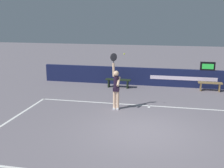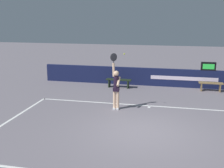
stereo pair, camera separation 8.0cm
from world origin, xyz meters
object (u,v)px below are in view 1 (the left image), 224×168
object	(u,v)px
speed_display	(208,66)
courtside_bench_near	(118,81)
tennis_ball	(124,54)
courtside_bench_far	(210,85)
tennis_player	(116,86)

from	to	relation	value
speed_display	courtside_bench_near	xyz separation A→B (m)	(-4.79, -0.85, -0.88)
tennis_ball	courtside_bench_far	xyz separation A→B (m)	(3.97, 3.98, -2.04)
courtside_bench_far	courtside_bench_near	bearing A→B (deg)	-177.05
tennis_ball	courtside_bench_far	world-z (taller)	tennis_ball
tennis_ball	courtside_bench_far	size ratio (longest dim) A/B	0.05
tennis_player	courtside_bench_near	bearing A→B (deg)	99.26
speed_display	courtside_bench_far	world-z (taller)	speed_display
speed_display	courtside_bench_far	bearing A→B (deg)	-78.32
tennis_player	courtside_bench_far	world-z (taller)	tennis_player
speed_display	courtside_bench_near	distance (m)	4.95
tennis_ball	speed_display	bearing A→B (deg)	49.87
speed_display	tennis_ball	world-z (taller)	tennis_ball
speed_display	tennis_ball	xyz separation A→B (m)	(-3.85, -4.57, 1.15)
courtside_bench_near	courtside_bench_far	world-z (taller)	same
speed_display	tennis_player	bearing A→B (deg)	-132.73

